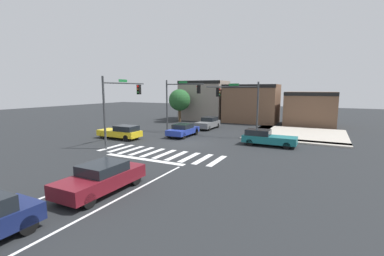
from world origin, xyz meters
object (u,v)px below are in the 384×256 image
car_blue (183,130)px  car_maroon (102,178)px  car_teal (267,138)px  traffic_signal_southwest (120,99)px  roadside_tree (180,100)px  car_gray (208,123)px  traffic_signal_northeast (239,99)px  traffic_signal_northwest (180,97)px  car_yellow (121,132)px

car_blue → car_maroon: car_maroon is taller
car_teal → car_maroon: size_ratio=1.01×
traffic_signal_southwest → car_blue: size_ratio=1.43×
traffic_signal_southwest → roadside_tree: bearing=11.7°
traffic_signal_southwest → car_gray: traffic_signal_southwest is taller
traffic_signal_northeast → car_blue: 6.77m
traffic_signal_northeast → roadside_tree: bearing=-35.4°
traffic_signal_northwest → roadside_tree: traffic_signal_northwest is taller
traffic_signal_southwest → roadside_tree: traffic_signal_southwest is taller
car_yellow → traffic_signal_southwest: bearing=132.8°
traffic_signal_northwest → car_yellow: traffic_signal_northwest is taller
traffic_signal_northeast → roadside_tree: (-11.94, 8.47, -0.64)m
car_blue → car_yellow: bearing=-50.3°
car_gray → traffic_signal_southwest: bearing=-14.4°
traffic_signal_southwest → car_yellow: (-1.96, 2.12, -3.50)m
traffic_signal_northwest → car_maroon: size_ratio=1.32×
traffic_signal_southwest → traffic_signal_northwest: bearing=-9.4°
car_blue → roadside_tree: 12.99m
car_teal → car_gray: car_gray is taller
traffic_signal_northeast → traffic_signal_northwest: bearing=1.7°
traffic_signal_southwest → car_maroon: traffic_signal_southwest is taller
car_yellow → roadside_tree: roadside_tree is taller
car_gray → traffic_signal_northwest: bearing=-23.8°
car_teal → car_yellow: size_ratio=1.02×
car_blue → roadside_tree: size_ratio=0.85×
car_maroon → traffic_signal_southwest: bearing=36.7°
traffic_signal_southwest → roadside_tree: size_ratio=1.22×
car_gray → car_maroon: (3.72, -21.94, -0.00)m
traffic_signal_northeast → car_yellow: 12.70m
car_yellow → car_maroon: car_maroon is taller
traffic_signal_northeast → car_maroon: size_ratio=1.25×
car_teal → car_yellow: (-14.00, -3.38, -0.00)m
roadside_tree → car_gray: bearing=-33.9°
car_teal → car_yellow: bearing=-166.4°
traffic_signal_northwest → car_maroon: traffic_signal_northwest is taller
traffic_signal_northwest → car_yellow: 7.99m
car_teal → car_maroon: (-5.09, -14.84, 0.03)m
car_gray → roadside_tree: size_ratio=0.85×
traffic_signal_northeast → car_blue: traffic_signal_northeast is taller
traffic_signal_northeast → roadside_tree: 14.65m
traffic_signal_northeast → traffic_signal_northwest: traffic_signal_northwest is taller
traffic_signal_northwest → car_yellow: bearing=-117.9°
traffic_signal_southwest → roadside_tree: 17.53m
car_gray → roadside_tree: roadside_tree is taller
roadside_tree → traffic_signal_northeast: bearing=-35.4°
car_teal → roadside_tree: 19.63m
car_teal → car_maroon: car_maroon is taller
traffic_signal_northwest → car_gray: 5.68m
traffic_signal_northeast → traffic_signal_northwest: 7.00m
car_yellow → car_maroon: 14.51m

